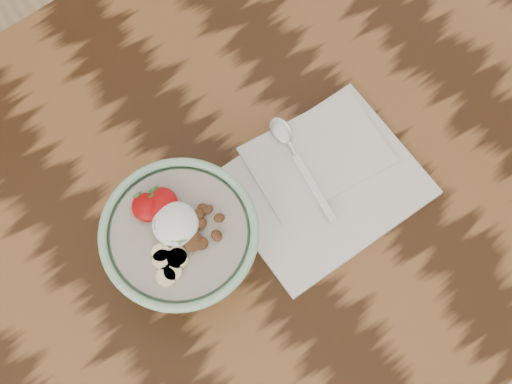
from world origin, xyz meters
TOP-DOWN VIEW (x-y plane):
  - table at (0.00, 0.00)cm, footprint 160.00×90.00cm
  - breakfast_bowl at (-9.42, -3.82)cm, footprint 20.96×20.96cm
  - napkin at (13.32, -6.72)cm, footprint 28.10×23.86cm
  - spoon at (12.51, 0.29)cm, footprint 5.15×18.50cm

SIDE VIEW (x-z plane):
  - table at x=0.00cm, z-range 28.20..103.20cm
  - napkin at x=13.32cm, z-range 74.86..76.55cm
  - spoon at x=12.51cm, z-range 76.61..77.57cm
  - breakfast_bowl at x=-9.42cm, z-range 75.12..89.25cm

